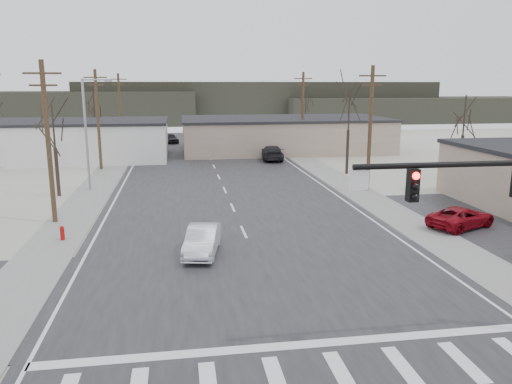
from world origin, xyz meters
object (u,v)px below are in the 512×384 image
Objects in this scene: fire_hydrant at (62,233)px; car_far_a at (272,153)px; car_parked_red at (461,217)px; sedan_crossing at (202,240)px; car_far_b at (170,138)px.

fire_hydrant is 0.15× the size of car_far_a.
car_far_a reaches higher than fire_hydrant.
car_parked_red is (23.38, -1.07, 0.22)m from fire_hydrant.
car_parked_red is (6.29, -28.80, -0.20)m from car_far_a.
car_far_a is (9.48, 31.18, 0.12)m from sedan_crossing.
car_far_b is (-2.21, 49.95, -0.01)m from sedan_crossing.
car_far_b is (5.40, 46.50, 0.29)m from fire_hydrant.
car_parked_red is (17.98, -47.57, -0.07)m from car_far_b.
sedan_crossing is at bearing 74.71° from car_parked_red.
car_parked_red is at bearing -86.69° from car_far_b.
car_far_a reaches higher than car_parked_red.
car_far_a is at bearing -75.48° from car_far_b.
car_far_a reaches higher than sedan_crossing.
car_far_b is at bearing -3.17° from car_parked_red.
car_parked_red is (15.77, 2.38, -0.08)m from sedan_crossing.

